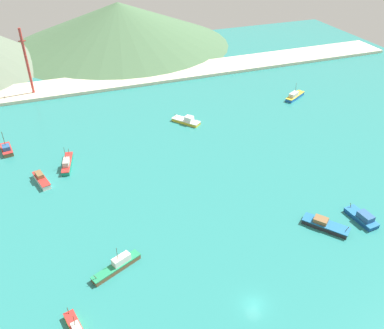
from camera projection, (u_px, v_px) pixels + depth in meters
The scene contains 13 objects.
ground at pixel (195, 207), 97.99m from camera, with size 260.00×280.00×0.50m.
fishing_boat_0 at pixel (76, 328), 69.62m from camera, with size 3.46×7.28×4.33m.
fishing_boat_3 at pixel (118, 265), 81.10m from camera, with size 10.76×6.29×5.58m.
fishing_boat_4 at pixel (187, 121), 133.25m from camera, with size 8.29×9.35×2.58m.
fishing_boat_5 at pixel (7, 149), 118.03m from camera, with size 3.84×7.46×6.75m.
fishing_boat_6 at pixel (41, 179), 105.61m from camera, with size 4.32×8.58×2.44m.
fishing_boat_7 at pixel (325, 225), 91.34m from camera, with size 8.76×9.98×2.40m.
fishing_boat_8 at pixel (295, 96), 149.22m from camera, with size 10.02×7.26×5.91m.
fishing_boat_9 at pixel (67, 163), 111.84m from camera, with size 4.25×10.62×6.26m.
fishing_boat_10 at pixel (362, 217), 93.22m from camera, with size 3.82×8.38×2.41m.
beach_strip at pixel (121, 80), 163.31m from camera, with size 247.00×16.86×1.20m, color beige.
hill_central at pixel (119, 24), 198.16m from camera, with size 106.81×106.81×20.13m.
radio_tower at pixel (27, 63), 145.06m from camera, with size 2.47×1.98×24.70m.
Camera 1 is at (-27.28, -40.90, 62.50)m, focal length 38.18 mm.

